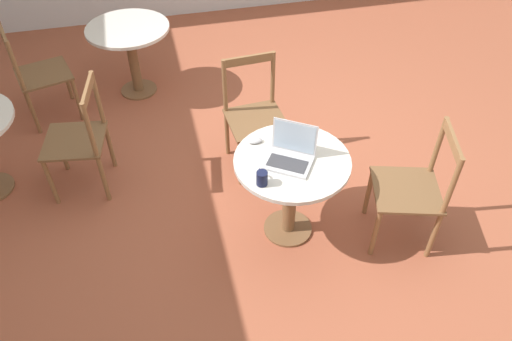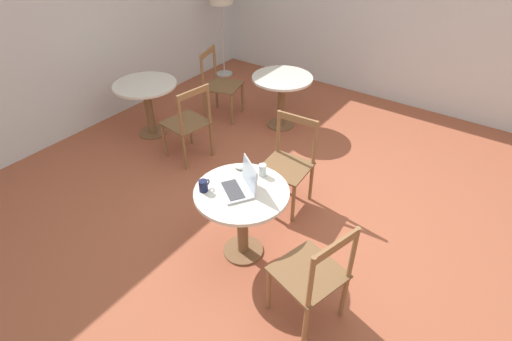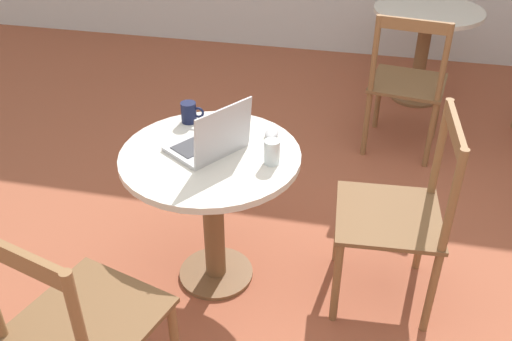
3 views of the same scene
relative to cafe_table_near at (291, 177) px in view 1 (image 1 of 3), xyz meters
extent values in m
plane|color=#9E5138|center=(0.56, -0.13, -0.55)|extent=(16.00, 16.00, 0.00)
cylinder|color=brown|center=(0.00, 0.00, -0.54)|extent=(0.36, 0.36, 0.02)
cylinder|color=brown|center=(0.00, 0.00, -0.20)|extent=(0.10, 0.10, 0.65)
cylinder|color=silver|center=(0.00, 0.00, 0.14)|extent=(0.78, 0.78, 0.03)
cylinder|color=brown|center=(2.14, 0.97, -0.54)|extent=(0.36, 0.36, 0.02)
cylinder|color=brown|center=(2.14, 0.97, -0.20)|extent=(0.10, 0.10, 0.65)
cylinder|color=silver|center=(2.14, 0.97, 0.14)|extent=(0.78, 0.78, 0.03)
cylinder|color=brown|center=(-0.36, -0.52, -0.32)|extent=(0.04, 0.04, 0.45)
cylinder|color=brown|center=(0.02, -0.63, -0.32)|extent=(0.04, 0.04, 0.45)
cylinder|color=brown|center=(-0.47, -0.90, -0.32)|extent=(0.04, 0.04, 0.45)
cylinder|color=brown|center=(-0.09, -1.01, -0.32)|extent=(0.04, 0.04, 0.45)
cube|color=brown|center=(-0.22, -0.76, -0.09)|extent=(0.56, 0.56, 0.02)
cylinder|color=brown|center=(-0.47, -0.90, 0.16)|extent=(0.04, 0.04, 0.47)
cylinder|color=brown|center=(-0.09, -1.01, 0.16)|extent=(0.04, 0.04, 0.47)
cube|color=brown|center=(-0.28, -0.96, 0.35)|extent=(0.42, 0.14, 0.07)
cylinder|color=brown|center=(0.59, -0.16, -0.32)|extent=(0.04, 0.04, 0.45)
cylinder|color=brown|center=(0.57, 0.24, -0.32)|extent=(0.04, 0.04, 0.45)
cylinder|color=brown|center=(0.99, -0.13, -0.32)|extent=(0.04, 0.04, 0.45)
cylinder|color=brown|center=(0.96, 0.27, -0.32)|extent=(0.04, 0.04, 0.45)
cube|color=brown|center=(0.78, 0.06, -0.09)|extent=(0.48, 0.48, 0.02)
cylinder|color=brown|center=(0.99, -0.13, 0.16)|extent=(0.04, 0.04, 0.47)
cylinder|color=brown|center=(0.96, 0.27, 0.16)|extent=(0.04, 0.04, 0.47)
cube|color=brown|center=(0.98, 0.07, 0.35)|extent=(0.05, 0.43, 0.07)
cylinder|color=brown|center=(2.16, 1.63, -0.32)|extent=(0.04, 0.04, 0.45)
cylinder|color=brown|center=(1.77, 1.52, -0.32)|extent=(0.04, 0.04, 0.45)
cylinder|color=brown|center=(2.04, 2.02, -0.32)|extent=(0.04, 0.04, 0.45)
cylinder|color=brown|center=(1.66, 1.90, -0.32)|extent=(0.04, 0.04, 0.45)
cube|color=brown|center=(1.91, 1.77, -0.09)|extent=(0.56, 0.56, 0.02)
cylinder|color=brown|center=(2.04, 2.02, 0.16)|extent=(0.04, 0.04, 0.47)
cylinder|color=brown|center=(1.66, 1.90, 0.16)|extent=(0.04, 0.04, 0.47)
cube|color=brown|center=(1.85, 1.96, 0.35)|extent=(0.42, 0.14, 0.07)
cylinder|color=brown|center=(0.69, 1.70, -0.32)|extent=(0.04, 0.04, 0.45)
cylinder|color=brown|center=(1.09, 1.64, -0.32)|extent=(0.04, 0.04, 0.45)
cylinder|color=brown|center=(0.64, 1.30, -0.32)|extent=(0.04, 0.04, 0.45)
cylinder|color=brown|center=(1.03, 1.25, -0.32)|extent=(0.04, 0.04, 0.45)
cube|color=brown|center=(0.86, 1.47, -0.09)|extent=(0.51, 0.51, 0.02)
cylinder|color=brown|center=(0.64, 1.30, 0.16)|extent=(0.04, 0.04, 0.47)
cylinder|color=brown|center=(1.03, 1.25, 0.16)|extent=(0.04, 0.04, 0.47)
cube|color=brown|center=(0.83, 1.27, 0.35)|extent=(0.43, 0.09, 0.07)
cube|color=#B7B7BC|center=(-0.03, 0.04, 0.17)|extent=(0.36, 0.38, 0.02)
cube|color=#38383D|center=(-0.05, 0.05, 0.18)|extent=(0.25, 0.28, 0.00)
cube|color=#B7B7BC|center=(0.07, -0.03, 0.29)|extent=(0.19, 0.27, 0.23)
cube|color=#9EB2C6|center=(0.07, -0.03, 0.29)|extent=(0.17, 0.24, 0.20)
ellipsoid|color=#B7B7BC|center=(0.23, 0.20, 0.18)|extent=(0.06, 0.10, 0.03)
cylinder|color=#141938|center=(-0.18, 0.25, 0.21)|extent=(0.07, 0.07, 0.10)
torus|color=#141938|center=(-0.13, 0.25, 0.21)|extent=(0.06, 0.01, 0.06)
cylinder|color=silver|center=(0.27, -0.02, 0.21)|extent=(0.07, 0.07, 0.11)
camera|label=1|loc=(-2.33, 0.81, 2.35)|focal=35.00mm
camera|label=2|loc=(-1.97, -1.55, 2.20)|focal=28.00mm
camera|label=3|loc=(0.64, -1.98, 1.44)|focal=40.00mm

